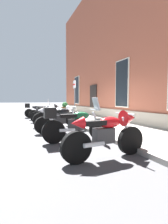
# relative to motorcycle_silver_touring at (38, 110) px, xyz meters

# --- Properties ---
(ground_plane) EXTENTS (140.00, 140.00, 0.00)m
(ground_plane) POSITION_rel_motorcycle_silver_touring_xyz_m (4.66, 1.09, -0.53)
(ground_plane) COLOR #424244
(sidewalk) EXTENTS (27.94, 2.74, 0.12)m
(sidewalk) POSITION_rel_motorcycle_silver_touring_xyz_m (4.66, 2.46, -0.47)
(sidewalk) COLOR gray
(sidewalk) RESTS_ON ground_plane
(lane_stripe) EXTENTS (27.94, 0.12, 0.01)m
(lane_stripe) POSITION_rel_motorcycle_silver_touring_xyz_m (4.66, -2.11, -0.53)
(lane_stripe) COLOR silver
(lane_stripe) RESTS_ON ground_plane
(motorcycle_silver_touring) EXTENTS (0.65, 2.10, 1.28)m
(motorcycle_silver_touring) POSITION_rel_motorcycle_silver_touring_xyz_m (0.00, 0.00, 0.00)
(motorcycle_silver_touring) COLOR black
(motorcycle_silver_touring) RESTS_ON ground_plane
(motorcycle_black_sport) EXTENTS (0.62, 2.12, 0.99)m
(motorcycle_black_sport) POSITION_rel_motorcycle_silver_touring_xyz_m (1.57, 0.38, 0.01)
(motorcycle_black_sport) COLOR black
(motorcycle_black_sport) RESTS_ON ground_plane
(motorcycle_grey_naked) EXTENTS (0.62, 1.96, 0.94)m
(motorcycle_grey_naked) POSITION_rel_motorcycle_silver_touring_xyz_m (3.06, 0.22, -0.06)
(motorcycle_grey_naked) COLOR black
(motorcycle_grey_naked) RESTS_ON ground_plane
(motorcycle_white_sport) EXTENTS (0.62, 2.14, 1.00)m
(motorcycle_white_sport) POSITION_rel_motorcycle_silver_touring_xyz_m (4.72, 0.33, 0.01)
(motorcycle_white_sport) COLOR black
(motorcycle_white_sport) RESTS_ON ground_plane
(motorcycle_black_naked) EXTENTS (0.62, 2.01, 0.99)m
(motorcycle_black_naked) POSITION_rel_motorcycle_silver_touring_xyz_m (6.16, 0.11, -0.05)
(motorcycle_black_naked) COLOR black
(motorcycle_black_naked) RESTS_ON ground_plane
(motorcycle_green_touring) EXTENTS (0.62, 2.11, 1.32)m
(motorcycle_green_touring) POSITION_rel_motorcycle_silver_touring_xyz_m (7.81, 0.09, 0.02)
(motorcycle_green_touring) COLOR black
(motorcycle_green_touring) RESTS_ON ground_plane
(motorcycle_red_sport) EXTENTS (0.62, 2.01, 1.02)m
(motorcycle_red_sport) POSITION_rel_motorcycle_silver_touring_xyz_m (9.47, 0.32, 0.02)
(motorcycle_red_sport) COLOR black
(motorcycle_red_sport) RESTS_ON ground_plane
(parking_sign) EXTENTS (0.36, 0.07, 2.26)m
(parking_sign) POSITION_rel_motorcycle_silver_touring_xyz_m (2.98, 1.71, 1.05)
(parking_sign) COLOR #4C4C51
(parking_sign) RESTS_ON sidewalk
(barrel_planter) EXTENTS (0.66, 0.66, 0.97)m
(barrel_planter) POSITION_rel_motorcycle_silver_touring_xyz_m (0.84, 1.72, -0.01)
(barrel_planter) COLOR brown
(barrel_planter) RESTS_ON sidewalk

